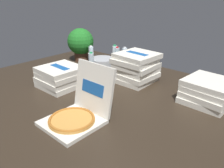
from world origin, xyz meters
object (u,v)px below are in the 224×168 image
object	(u,v)px
open_pizza_box	(78,111)
water_bottle_2	(125,57)
ice_bucket	(102,63)
potted_plant	(81,43)
water_bottle_1	(117,56)
water_bottle_4	(91,62)
water_bottle_5	(91,55)
pizza_stack_left_mid	(209,91)
pizza_stack_right_near	(136,67)
pizza_stack_right_mid	(60,77)
water_bottle_3	(115,54)
water_bottle_0	(118,63)

from	to	relation	value
open_pizza_box	water_bottle_2	distance (m)	1.41
ice_bucket	potted_plant	bearing A→B (deg)	175.43
water_bottle_1	potted_plant	xyz separation A→B (m)	(-0.51, -0.18, 0.13)
open_pizza_box	water_bottle_4	size ratio (longest dim) A/B	1.92
water_bottle_4	water_bottle_5	size ratio (longest dim) A/B	1.00
water_bottle_1	water_bottle_2	xyz separation A→B (m)	(0.08, 0.05, 0.00)
open_pizza_box	pizza_stack_left_mid	bearing A→B (deg)	57.52
pizza_stack_right_near	water_bottle_2	distance (m)	0.55
pizza_stack_right_mid	water_bottle_1	distance (m)	0.92
pizza_stack_right_near	potted_plant	size ratio (longest dim) A/B	0.93
water_bottle_3	water_bottle_0	bearing A→B (deg)	-43.26
water_bottle_0	potted_plant	world-z (taller)	potted_plant
pizza_stack_right_near	pizza_stack_right_mid	bearing A→B (deg)	-127.73
water_bottle_1	water_bottle_3	distance (m)	0.11
pizza_stack_left_mid	water_bottle_5	distance (m)	1.58
water_bottle_4	ice_bucket	bearing A→B (deg)	92.00
water_bottle_3	water_bottle_4	bearing A→B (deg)	-85.39
pizza_stack_right_near	pizza_stack_left_mid	distance (m)	0.77
pizza_stack_left_mid	ice_bucket	size ratio (longest dim) A/B	1.45
water_bottle_2	water_bottle_5	world-z (taller)	same
ice_bucket	water_bottle_2	distance (m)	0.31
pizza_stack_right_mid	ice_bucket	xyz separation A→B (m)	(-0.10, 0.71, -0.04)
water_bottle_2	open_pizza_box	bearing A→B (deg)	-65.22
ice_bucket	water_bottle_3	world-z (taller)	water_bottle_3
pizza_stack_right_near	water_bottle_2	size ratio (longest dim) A/B	1.69
pizza_stack_right_near	pizza_stack_left_mid	size ratio (longest dim) A/B	0.95
pizza_stack_right_near	water_bottle_3	size ratio (longest dim) A/B	1.69
water_bottle_2	water_bottle_0	bearing A→B (deg)	-66.64
ice_bucket	water_bottle_5	distance (m)	0.24
open_pizza_box	potted_plant	bearing A→B (deg)	138.43
ice_bucket	water_bottle_2	xyz separation A→B (m)	(0.15, 0.26, 0.06)
potted_plant	pizza_stack_right_near	bearing A→B (deg)	-6.50
pizza_stack_right_near	water_bottle_3	xyz separation A→B (m)	(-0.61, 0.35, -0.04)
water_bottle_3	water_bottle_5	size ratio (longest dim) A/B	1.00
water_bottle_2	pizza_stack_right_near	bearing A→B (deg)	-38.74
pizza_stack_right_mid	water_bottle_5	distance (m)	0.80
pizza_stack_right_mid	water_bottle_0	size ratio (longest dim) A/B	1.64
water_bottle_3	water_bottle_4	xyz separation A→B (m)	(0.04, -0.47, 0.00)
pizza_stack_right_near	water_bottle_0	size ratio (longest dim) A/B	1.69
pizza_stack_right_near	pizza_stack_left_mid	world-z (taller)	pizza_stack_right_near
water_bottle_4	water_bottle_2	bearing A→B (deg)	72.56
open_pizza_box	water_bottle_0	size ratio (longest dim) A/B	1.92
ice_bucket	water_bottle_0	distance (m)	0.27
pizza_stack_right_near	pizza_stack_left_mid	xyz separation A→B (m)	(0.77, 0.02, -0.05)
water_bottle_2	potted_plant	world-z (taller)	potted_plant
open_pizza_box	pizza_stack_left_mid	world-z (taller)	open_pizza_box
pizza_stack_right_near	ice_bucket	distance (m)	0.59
water_bottle_3	water_bottle_5	world-z (taller)	same
open_pizza_box	ice_bucket	xyz separation A→B (m)	(-0.74, 1.02, -0.02)
pizza_stack_right_near	water_bottle_2	bearing A→B (deg)	141.26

